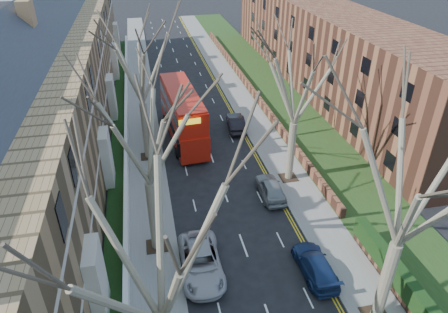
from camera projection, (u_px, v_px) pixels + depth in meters
pavement_left at (142, 110)px, 45.95m from camera, size 3.00×102.00×0.12m
pavement_right at (242, 101)px, 48.08m from camera, size 3.00×102.00×0.12m
terrace_left at (50, 96)px, 35.07m from camera, size 9.70×78.00×13.60m
flats_right at (323, 46)px, 50.97m from camera, size 13.97×54.00×10.00m
front_wall_left at (126, 139)px, 38.64m from camera, size 0.30×78.00×1.00m
grass_verge_right at (278, 98)px, 48.83m from camera, size 6.00×102.00×0.06m
tree_left_mid at (152, 241)px, 13.38m from camera, size 10.50×10.50×14.71m
tree_left_far at (143, 123)px, 21.96m from camera, size 10.15×10.15×14.22m
tree_left_dist at (137, 55)px, 31.90m from camera, size 10.50×10.50×14.71m
tree_right_mid at (418, 172)px, 17.09m from camera, size 10.50×10.50×14.71m
tree_right_far at (299, 73)px, 29.04m from camera, size 10.15×10.15×14.22m
double_decker_bus at (183, 115)px, 39.02m from camera, size 3.55×11.87×4.87m
car_left_far at (201, 262)px, 24.49m from camera, size 2.63×5.49×1.51m
car_right_near at (315, 265)px, 24.43m from camera, size 1.83×4.48×1.30m
car_right_mid at (271, 188)px, 31.30m from camera, size 1.86×4.34×1.46m
car_right_far at (236, 123)px, 41.41m from camera, size 2.06×4.71×1.51m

